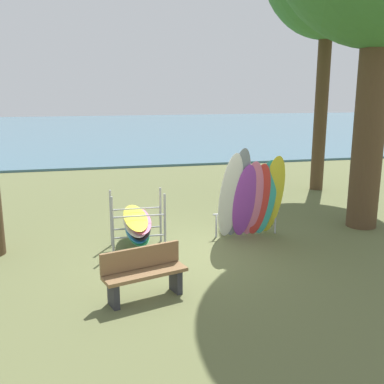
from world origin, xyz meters
The scene contains 5 objects.
ground_plane centered at (0.00, 0.00, 0.00)m, with size 80.00×80.00×0.00m, color #60663D.
lake_water centered at (0.00, 28.67, 0.05)m, with size 80.00×36.00×0.10m, color #477084.
leaning_board_pile centered at (1.67, 0.62, 0.98)m, with size 1.62×0.92×2.19m.
board_storage_rack centered at (-0.92, 0.62, 0.55)m, with size 1.15×2.13×1.25m.
park_bench centered at (-1.07, -1.82, 0.45)m, with size 1.46×0.80×0.85m.
Camera 1 is at (-1.84, -8.82, 3.44)m, focal length 42.41 mm.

